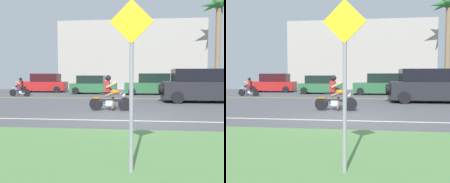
# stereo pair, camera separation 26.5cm
# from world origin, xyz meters

# --- Properties ---
(ground) EXTENTS (56.00, 30.00, 0.04)m
(ground) POSITION_xyz_m (0.00, 3.00, -0.02)
(ground) COLOR #545459
(grass_median) EXTENTS (56.00, 3.80, 0.06)m
(grass_median) POSITION_xyz_m (0.00, -4.10, 0.03)
(grass_median) COLOR #5B8C4C
(grass_median) RESTS_ON ground
(lane_line_near) EXTENTS (50.40, 0.12, 0.01)m
(lane_line_near) POSITION_xyz_m (0.00, -0.51, 0.00)
(lane_line_near) COLOR silver
(lane_line_near) RESTS_ON ground
(lane_line_far) EXTENTS (50.40, 0.12, 0.01)m
(lane_line_far) POSITION_xyz_m (0.00, 7.75, 0.00)
(lane_line_far) COLOR yellow
(lane_line_far) RESTS_ON ground
(motorcyclist) EXTENTS (1.80, 0.59, 1.50)m
(motorcyclist) POSITION_xyz_m (-0.57, 1.86, 0.64)
(motorcyclist) COLOR black
(motorcyclist) RESTS_ON ground
(suv_nearby) EXTENTS (5.13, 2.26, 1.85)m
(suv_nearby) POSITION_xyz_m (4.36, 5.95, 0.90)
(suv_nearby) COLOR #232328
(suv_nearby) RESTS_ON ground
(parked_car_0) EXTENTS (4.23, 2.16, 1.67)m
(parked_car_0) POSITION_xyz_m (-7.98, 13.74, 0.77)
(parked_car_0) COLOR #AD1E1E
(parked_car_0) RESTS_ON ground
(parked_car_1) EXTENTS (3.76, 1.80, 1.50)m
(parked_car_1) POSITION_xyz_m (-3.15, 12.01, 0.70)
(parked_car_1) COLOR #2D663D
(parked_car_1) RESTS_ON ground
(parked_car_2) EXTENTS (4.17, 1.94, 1.66)m
(parked_car_2) POSITION_xyz_m (1.62, 11.63, 0.77)
(parked_car_2) COLOR #2D663D
(parked_car_2) RESTS_ON ground
(palm_tree_0) EXTENTS (3.68, 3.50, 8.79)m
(palm_tree_0) POSITION_xyz_m (7.84, 15.91, 7.23)
(palm_tree_0) COLOR #846B4C
(palm_tree_0) RESTS_ON ground
(motorcyclist_distant) EXTENTS (1.62, 0.53, 1.35)m
(motorcyclist_distant) POSITION_xyz_m (-7.88, 8.73, 0.57)
(motorcyclist_distant) COLOR black
(motorcyclist_distant) RESTS_ON ground
(street_sign) EXTENTS (0.62, 0.06, 2.55)m
(street_sign) POSITION_xyz_m (0.55, -5.17, 1.55)
(street_sign) COLOR gray
(street_sign) RESTS_ON ground
(building_far) EXTENTS (16.11, 4.00, 7.52)m
(building_far) POSITION_xyz_m (-0.31, 21.00, 3.76)
(building_far) COLOR #A8A399
(building_far) RESTS_ON ground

